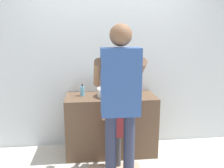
# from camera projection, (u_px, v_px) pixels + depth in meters

# --- Properties ---
(ground_plane) EXTENTS (14.00, 14.00, 0.00)m
(ground_plane) POSITION_uv_depth(u_px,v_px,m) (113.00, 162.00, 3.10)
(ground_plane) COLOR silver
(back_wall) EXTENTS (4.40, 0.08, 2.70)m
(back_wall) POSITION_uv_depth(u_px,v_px,m) (109.00, 55.00, 3.42)
(back_wall) COLOR silver
(back_wall) RESTS_ON ground
(vanity_cabinet) EXTENTS (1.23, 0.54, 0.82)m
(vanity_cabinet) POSITION_uv_depth(u_px,v_px,m) (111.00, 124.00, 3.30)
(vanity_cabinet) COLOR brown
(vanity_cabinet) RESTS_ON ground
(sink_basin) EXTENTS (0.37, 0.37, 0.11)m
(sink_basin) POSITION_uv_depth(u_px,v_px,m) (111.00, 92.00, 3.19)
(sink_basin) COLOR white
(sink_basin) RESTS_ON vanity_cabinet
(faucet) EXTENTS (0.18, 0.14, 0.18)m
(faucet) POSITION_uv_depth(u_px,v_px,m) (109.00, 87.00, 3.40)
(faucet) COLOR #B7BABF
(faucet) RESTS_ON vanity_cabinet
(toothbrush_cup) EXTENTS (0.07, 0.07, 0.21)m
(toothbrush_cup) POSITION_uv_depth(u_px,v_px,m) (139.00, 91.00, 3.25)
(toothbrush_cup) COLOR #D86666
(toothbrush_cup) RESTS_ON vanity_cabinet
(soap_bottle) EXTENTS (0.06, 0.06, 0.16)m
(soap_bottle) POSITION_uv_depth(u_px,v_px,m) (82.00, 91.00, 3.20)
(soap_bottle) COLOR #66B2D1
(soap_bottle) RESTS_ON vanity_cabinet
(child_toddler) EXTENTS (0.28, 0.28, 0.92)m
(child_toddler) POSITION_uv_depth(u_px,v_px,m) (114.00, 126.00, 2.89)
(child_toddler) COLOR #47474C
(child_toddler) RESTS_ON ground
(adult_parent) EXTENTS (0.54, 0.57, 1.76)m
(adult_parent) POSITION_uv_depth(u_px,v_px,m) (120.00, 92.00, 2.49)
(adult_parent) COLOR #2D334C
(adult_parent) RESTS_ON ground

